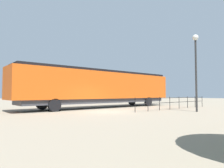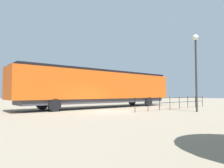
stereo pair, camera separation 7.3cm
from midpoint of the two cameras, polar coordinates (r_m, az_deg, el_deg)
name	(u,v)px [view 2 (the right image)]	position (r m, az deg, el deg)	size (l,w,h in m)	color
ground_plane	(107,112)	(17.28, -1.40, -7.72)	(120.00, 120.00, 0.00)	gray
locomotive	(106,87)	(22.41, -1.47, -0.82)	(3.07, 18.74, 3.99)	#D15114
lamp_post	(196,58)	(18.68, 22.52, 6.64)	(0.50, 0.50, 6.51)	#2D2D2D
platform_fence	(175,101)	(20.99, 17.23, -4.61)	(0.05, 11.23, 1.20)	black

